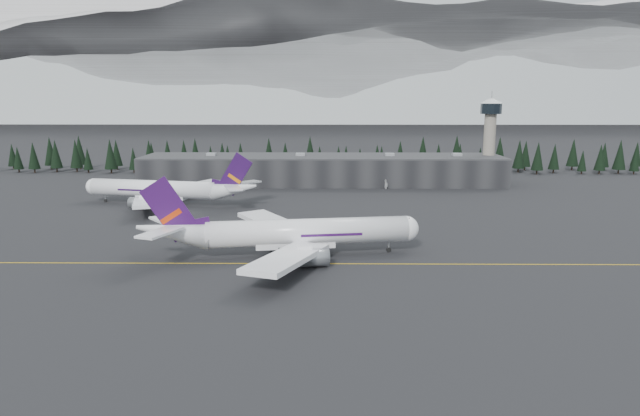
{
  "coord_description": "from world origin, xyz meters",
  "views": [
    {
      "loc": [
        1.69,
        -129.97,
        38.09
      ],
      "look_at": [
        0.0,
        20.0,
        9.0
      ],
      "focal_mm": 32.0,
      "sensor_mm": 36.0,
      "label": 1
    }
  ],
  "objects_px": {
    "control_tower": "(490,131)",
    "jet_main": "(283,233)",
    "gse_vehicle_a": "(227,192)",
    "jet_parked": "(168,190)",
    "gse_vehicle_b": "(386,187)",
    "terminal": "(323,170)"
  },
  "relations": [
    {
      "from": "control_tower",
      "to": "gse_vehicle_b",
      "type": "distance_m",
      "value": 56.17
    },
    {
      "from": "terminal",
      "to": "jet_parked",
      "type": "height_order",
      "value": "jet_parked"
    },
    {
      "from": "terminal",
      "to": "gse_vehicle_a",
      "type": "relative_size",
      "value": 29.35
    },
    {
      "from": "control_tower",
      "to": "jet_main",
      "type": "distance_m",
      "value": 150.14
    },
    {
      "from": "control_tower",
      "to": "gse_vehicle_b",
      "type": "xyz_separation_m",
      "value": [
        -47.89,
        -18.61,
        -22.71
      ]
    },
    {
      "from": "control_tower",
      "to": "jet_parked",
      "type": "bearing_deg",
      "value": -156.7
    },
    {
      "from": "gse_vehicle_b",
      "to": "jet_parked",
      "type": "bearing_deg",
      "value": -63.59
    },
    {
      "from": "terminal",
      "to": "control_tower",
      "type": "relative_size",
      "value": 4.24
    },
    {
      "from": "control_tower",
      "to": "jet_main",
      "type": "xyz_separation_m",
      "value": [
        -83.73,
        -123.36,
        -17.69
      ]
    },
    {
      "from": "control_tower",
      "to": "gse_vehicle_a",
      "type": "xyz_separation_m",
      "value": [
        -113.31,
        -31.89,
        -22.65
      ]
    },
    {
      "from": "jet_main",
      "to": "gse_vehicle_a",
      "type": "height_order",
      "value": "jet_main"
    },
    {
      "from": "jet_main",
      "to": "gse_vehicle_b",
      "type": "bearing_deg",
      "value": 62.59
    },
    {
      "from": "gse_vehicle_a",
      "to": "control_tower",
      "type": "bearing_deg",
      "value": 24.05
    },
    {
      "from": "jet_main",
      "to": "jet_parked",
      "type": "distance_m",
      "value": 81.8
    },
    {
      "from": "control_tower",
      "to": "gse_vehicle_b",
      "type": "bearing_deg",
      "value": -158.77
    },
    {
      "from": "gse_vehicle_b",
      "to": "terminal",
      "type": "bearing_deg",
      "value": -117.99
    },
    {
      "from": "jet_main",
      "to": "gse_vehicle_b",
      "type": "relative_size",
      "value": 16.7
    },
    {
      "from": "jet_parked",
      "to": "gse_vehicle_a",
      "type": "xyz_separation_m",
      "value": [
        17.0,
        24.22,
        -4.76
      ]
    },
    {
      "from": "jet_parked",
      "to": "gse_vehicle_a",
      "type": "distance_m",
      "value": 29.97
    },
    {
      "from": "gse_vehicle_a",
      "to": "jet_parked",
      "type": "bearing_deg",
      "value": -116.72
    },
    {
      "from": "control_tower",
      "to": "jet_main",
      "type": "height_order",
      "value": "control_tower"
    },
    {
      "from": "jet_main",
      "to": "gse_vehicle_a",
      "type": "relative_size",
      "value": 12.6
    }
  ]
}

